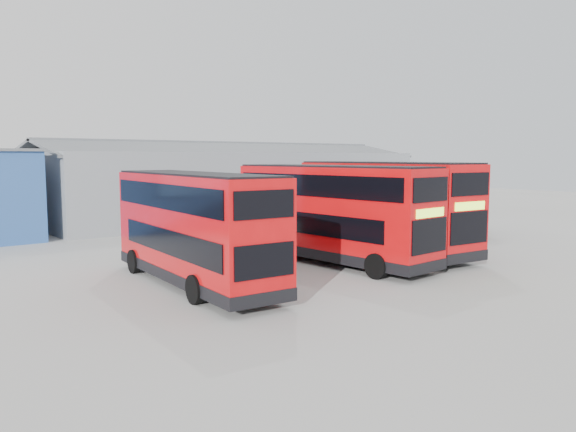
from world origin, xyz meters
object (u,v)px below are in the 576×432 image
Objects in this scene: maintenance_shed at (231,183)px; double_decker_centre at (332,215)px; single_decker_blue at (397,204)px; double_decker_left at (194,230)px; double_decker_right at (383,208)px.

maintenance_shed is 21.59m from double_decker_centre.
maintenance_shed is at bearing -71.48° from single_decker_blue.
double_decker_centre reaches higher than single_decker_blue.
double_decker_left is 0.92× the size of double_decker_right.
double_decker_left is 6.95m from double_decker_centre.
double_decker_centre is 3.76m from double_decker_right.
double_decker_right reaches higher than double_decker_left.
maintenance_shed reaches higher than double_decker_centre.
double_decker_centre is (-8.01, -20.04, -0.46)m from maintenance_shed.
double_decker_left is (-14.96, -20.09, -0.56)m from maintenance_shed.
double_decker_left is 0.83× the size of single_decker_blue.
double_decker_centre is at bearing -111.78° from maintenance_shed.
double_decker_centre is 0.96× the size of double_decker_right.
single_decker_blue is at bearing 42.21° from double_decker_right.
double_decker_left is 19.96m from single_decker_blue.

